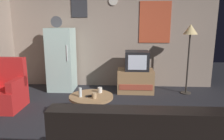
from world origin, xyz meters
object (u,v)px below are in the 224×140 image
(wine_glass, at_px, (80,92))
(mug_ceramic_tan, at_px, (94,96))
(fridge, at_px, (62,59))
(crt_tv, at_px, (137,61))
(tv_stand, at_px, (135,81))
(mug_ceramic_white, at_px, (100,90))
(remote_control, at_px, (90,96))
(standing_lamp, at_px, (190,35))
(coffee_table, at_px, (91,109))
(armchair, at_px, (5,91))

(wine_glass, xyz_separation_m, mug_ceramic_tan, (0.23, -0.06, -0.03))
(fridge, bearing_deg, crt_tv, -3.12)
(tv_stand, xyz_separation_m, mug_ceramic_white, (-0.68, -1.47, 0.23))
(crt_tv, bearing_deg, remote_control, -116.23)
(standing_lamp, distance_m, mug_ceramic_tan, 2.71)
(standing_lamp, distance_m, coffee_table, 2.79)
(crt_tv, distance_m, wine_glass, 1.98)
(remote_control, bearing_deg, tv_stand, 39.55)
(mug_ceramic_white, bearing_deg, coffee_table, -126.14)
(crt_tv, bearing_deg, coffee_table, -116.66)
(fridge, bearing_deg, mug_ceramic_tan, -60.56)
(mug_ceramic_white, bearing_deg, armchair, 169.98)
(fridge, relative_size, coffee_table, 2.46)
(coffee_table, xyz_separation_m, remote_control, (-0.01, -0.04, 0.24))
(fridge, height_order, tv_stand, fridge)
(crt_tv, height_order, remote_control, crt_tv)
(crt_tv, bearing_deg, wine_glass, -120.19)
(crt_tv, bearing_deg, standing_lamp, -2.08)
(crt_tv, xyz_separation_m, mug_ceramic_tan, (-0.76, -1.76, -0.26))
(crt_tv, height_order, mug_ceramic_white, crt_tv)
(crt_tv, relative_size, mug_ceramic_white, 6.00)
(mug_ceramic_tan, distance_m, remote_control, 0.11)
(wine_glass, height_order, armchair, armchair)
(standing_lamp, relative_size, wine_glass, 10.60)
(standing_lamp, distance_m, armchair, 4.03)
(coffee_table, distance_m, mug_ceramic_tan, 0.30)
(crt_tv, distance_m, remote_control, 1.90)
(wine_glass, distance_m, mug_ceramic_tan, 0.24)
(mug_ceramic_white, height_order, mug_ceramic_tan, same)
(fridge, bearing_deg, coffee_table, -60.52)
(mug_ceramic_white, distance_m, remote_control, 0.25)
(fridge, distance_m, mug_ceramic_tan, 2.15)
(fridge, relative_size, armchair, 1.84)
(crt_tv, height_order, wine_glass, crt_tv)
(standing_lamp, relative_size, coffee_table, 2.21)
(tv_stand, distance_m, mug_ceramic_tan, 1.92)
(fridge, bearing_deg, remote_control, -61.30)
(standing_lamp, distance_m, mug_ceramic_white, 2.50)
(coffee_table, relative_size, armchair, 0.75)
(coffee_table, bearing_deg, tv_stand, 63.93)
(mug_ceramic_white, bearing_deg, standing_lamp, 37.47)
(crt_tv, height_order, armchair, crt_tv)
(tv_stand, relative_size, remote_control, 5.60)
(remote_control, bearing_deg, mug_ceramic_white, 33.79)
(fridge, xyz_separation_m, wine_glass, (0.82, -1.80, -0.22))
(mug_ceramic_tan, xyz_separation_m, armchair, (-1.82, 0.62, -0.16))
(mug_ceramic_white, distance_m, mug_ceramic_tan, 0.30)
(fridge, relative_size, remote_control, 11.80)
(fridge, xyz_separation_m, mug_ceramic_tan, (1.05, -1.86, -0.25))
(mug_ceramic_tan, distance_m, armchair, 1.93)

